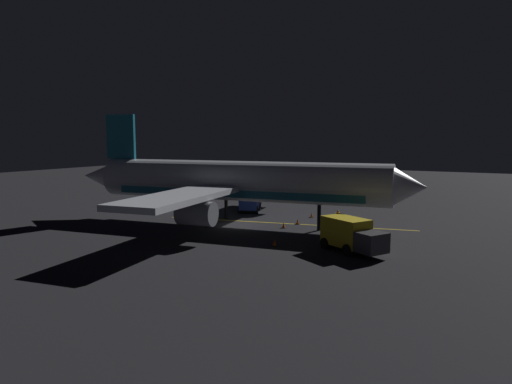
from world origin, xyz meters
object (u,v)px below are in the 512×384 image
(ground_crew_worker, at_px, (338,218))
(traffic_cone_far, at_px, (284,225))
(baggage_truck, at_px, (351,236))
(traffic_cone_near_left, at_px, (298,222))
(catering_truck, at_px, (250,201))
(airliner, at_px, (233,183))
(traffic_cone_near_right, at_px, (312,215))
(traffic_cone_under_wing, at_px, (275,243))

(ground_crew_worker, relative_size, traffic_cone_far, 3.16)
(baggage_truck, xyz_separation_m, traffic_cone_near_left, (-8.78, -8.25, -1.07))
(catering_truck, bearing_deg, airliner, 17.61)
(traffic_cone_near_right, bearing_deg, traffic_cone_near_left, 2.44)
(catering_truck, relative_size, traffic_cone_far, 10.61)
(traffic_cone_far, bearing_deg, traffic_cone_near_right, 178.06)
(catering_truck, height_order, traffic_cone_under_wing, catering_truck)
(traffic_cone_under_wing, bearing_deg, traffic_cone_near_left, -167.73)
(airliner, xyz_separation_m, baggage_truck, (5.55, 14.02, -3.02))
(traffic_cone_under_wing, bearing_deg, ground_crew_worker, 168.41)
(baggage_truck, bearing_deg, traffic_cone_near_left, -136.80)
(traffic_cone_near_left, xyz_separation_m, traffic_cone_under_wing, (9.71, 2.11, 0.00))
(baggage_truck, bearing_deg, traffic_cone_near_right, -147.46)
(traffic_cone_near_left, bearing_deg, traffic_cone_far, -9.60)
(baggage_truck, relative_size, traffic_cone_near_left, 10.57)
(catering_truck, height_order, traffic_cone_near_left, catering_truck)
(airliner, distance_m, traffic_cone_under_wing, 10.99)
(ground_crew_worker, relative_size, traffic_cone_near_left, 3.16)
(catering_truck, distance_m, traffic_cone_near_left, 9.91)
(catering_truck, distance_m, traffic_cone_under_wing, 18.23)
(catering_truck, relative_size, traffic_cone_under_wing, 10.61)
(airliner, height_order, baggage_truck, airliner)
(traffic_cone_under_wing, bearing_deg, airliner, -129.44)
(traffic_cone_far, bearing_deg, traffic_cone_near_left, 170.40)
(traffic_cone_under_wing, height_order, traffic_cone_far, same)
(airliner, bearing_deg, traffic_cone_near_left, 119.23)
(airliner, xyz_separation_m, ground_crew_worker, (-3.62, 9.95, -3.44))
(traffic_cone_near_left, bearing_deg, traffic_cone_under_wing, 12.27)
(catering_truck, xyz_separation_m, traffic_cone_far, (7.64, 8.00, -0.94))
(traffic_cone_far, bearing_deg, ground_crew_worker, 122.17)
(baggage_truck, relative_size, traffic_cone_far, 10.57)
(airliner, relative_size, baggage_truck, 6.46)
(baggage_truck, height_order, catering_truck, baggage_truck)
(ground_crew_worker, xyz_separation_m, traffic_cone_near_left, (0.39, -4.18, -0.64))
(traffic_cone_near_left, height_order, traffic_cone_far, same)
(airliner, xyz_separation_m, traffic_cone_near_right, (-7.66, 5.58, -4.08))
(traffic_cone_far, bearing_deg, baggage_truck, 54.10)
(airliner, relative_size, ground_crew_worker, 21.59)
(ground_crew_worker, xyz_separation_m, traffic_cone_far, (2.90, -4.61, -0.64))
(baggage_truck, xyz_separation_m, traffic_cone_far, (-6.28, -8.67, -1.07))
(catering_truck, height_order, traffic_cone_near_right, catering_truck)
(baggage_truck, distance_m, ground_crew_worker, 10.04)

